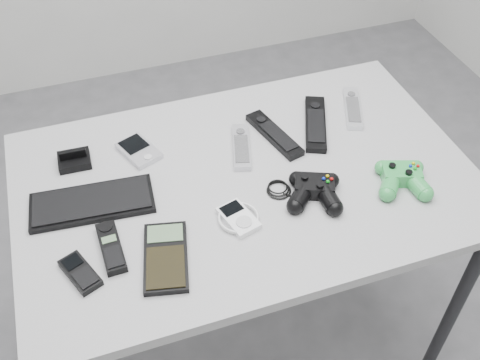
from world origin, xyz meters
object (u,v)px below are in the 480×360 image
object	(u,v)px
mobile_phone	(80,272)
remote_silver_a	(241,146)
pda_keyboard	(92,202)
calculator	(166,257)
cordless_handset	(111,247)
mp3_player	(238,218)
pda	(139,150)
remote_black_a	(274,134)
controller_black	(314,190)
controller_green	(402,177)
desk	(246,196)
remote_silver_b	(353,108)
remote_black_b	(315,123)

from	to	relation	value
mobile_phone	remote_silver_a	bearing A→B (deg)	8.37
pda_keyboard	calculator	world-z (taller)	same
cordless_handset	calculator	xyz separation A→B (m)	(0.11, -0.06, -0.00)
cordless_handset	mp3_player	xyz separation A→B (m)	(0.30, -0.01, -0.00)
mobile_phone	mp3_player	world-z (taller)	same
pda	remote_black_a	distance (m)	0.37
controller_black	mp3_player	bearing A→B (deg)	-152.92
remote_silver_a	cordless_handset	bearing A→B (deg)	-132.93
cordless_handset	calculator	distance (m)	0.13
mobile_phone	controller_green	size ratio (longest dim) A/B	0.78
pda_keyboard	calculator	distance (m)	0.26
remote_black_a	controller_black	xyz separation A→B (m)	(0.01, -0.24, 0.01)
calculator	desk	bearing A→B (deg)	49.13
remote_silver_b	pda_keyboard	bearing A→B (deg)	-147.80
mp3_player	controller_black	distance (m)	0.20
pda	controller_green	world-z (taller)	controller_green
remote_silver_b	mobile_phone	xyz separation A→B (m)	(-0.83, -0.34, -0.00)
pda_keyboard	remote_black_b	size ratio (longest dim) A/B	1.27
desk	pda	xyz separation A→B (m)	(-0.24, 0.18, 0.08)
desk	calculator	distance (m)	0.33
remote_silver_a	calculator	xyz separation A→B (m)	(-0.28, -0.30, -0.00)
remote_silver_b	desk	bearing A→B (deg)	-134.54
desk	remote_silver_a	size ratio (longest dim) A/B	6.60
desk	cordless_handset	world-z (taller)	cordless_handset
desk	controller_green	xyz separation A→B (m)	(0.37, -0.15, 0.09)
remote_black_b	mp3_player	size ratio (longest dim) A/B	2.23
remote_black_b	remote_silver_b	world-z (taller)	remote_black_b
pda_keyboard	calculator	xyz separation A→B (m)	(0.13, -0.22, 0.00)
pda_keyboard	remote_silver_b	bearing A→B (deg)	14.79
pda	mobile_phone	distance (m)	0.41
mp3_player	controller_black	world-z (taller)	controller_black
cordless_handset	controller_black	size ratio (longest dim) A/B	0.63
desk	pda_keyboard	world-z (taller)	pda_keyboard
mp3_player	remote_silver_a	bearing A→B (deg)	54.01
controller_black	pda	bearing A→B (deg)	164.62
remote_silver_a	remote_black_a	xyz separation A→B (m)	(0.10, 0.02, 0.00)
desk	controller_black	xyz separation A→B (m)	(0.14, -0.12, 0.09)
remote_black_b	mp3_player	xyz separation A→B (m)	(-0.32, -0.26, -0.00)
pda_keyboard	remote_black_a	distance (m)	0.52
desk	controller_green	world-z (taller)	controller_green
remote_silver_b	mobile_phone	size ratio (longest dim) A/B	1.69
pda_keyboard	mobile_phone	distance (m)	0.21
remote_silver_a	controller_green	xyz separation A→B (m)	(0.34, -0.26, 0.01)
remote_silver_b	calculator	size ratio (longest dim) A/B	0.98
remote_black_a	mobile_phone	bearing A→B (deg)	-166.81
remote_silver_a	remote_silver_b	distance (m)	0.37
pda	remote_silver_b	distance (m)	0.63
mobile_phone	cordless_handset	xyz separation A→B (m)	(0.08, 0.05, 0.00)
desk	remote_silver_b	distance (m)	0.43
remote_silver_b	cordless_handset	xyz separation A→B (m)	(-0.75, -0.29, 0.00)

